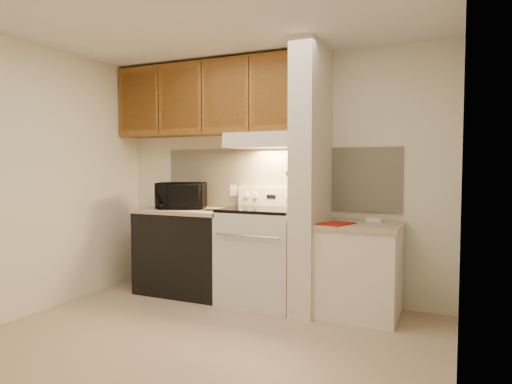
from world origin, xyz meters
The scene contains 50 objects.
floor centered at (0.00, 0.00, 0.00)m, with size 3.60×3.60×0.00m, color tan.
ceiling centered at (0.00, 0.00, 2.50)m, with size 3.60×3.60×0.00m, color white.
wall_back centered at (0.00, 1.50, 1.25)m, with size 3.60×0.02×2.50m, color #EDE8CB.
wall_left centered at (-1.80, 0.00, 1.25)m, with size 0.02×3.00×2.50m, color #EDE8CB.
wall_right centered at (1.80, 0.00, 1.25)m, with size 0.02×3.00×2.50m, color #EDE8CB.
backsplash centered at (0.00, 1.49, 1.24)m, with size 2.60×0.02×0.63m, color beige.
range_body centered at (0.00, 1.16, 0.46)m, with size 0.76×0.65×0.92m, color silver.
oven_window centered at (0.00, 0.84, 0.50)m, with size 0.50×0.01×0.30m, color black.
oven_handle centered at (0.00, 0.80, 0.72)m, with size 0.02×0.02×0.65m, color silver.
cooktop centered at (0.00, 1.16, 0.94)m, with size 0.74×0.64×0.03m, color black.
range_backguard centered at (0.00, 1.44, 1.05)m, with size 0.76×0.08×0.20m, color silver.
range_display centered at (0.00, 1.40, 1.05)m, with size 0.10×0.01×0.04m, color black.
range_knob_left_outer centered at (-0.28, 1.40, 1.05)m, with size 0.05×0.05×0.02m, color silver.
range_knob_left_inner centered at (-0.18, 1.40, 1.05)m, with size 0.05×0.05×0.02m, color silver.
range_knob_right_inner centered at (0.18, 1.40, 1.05)m, with size 0.05×0.05×0.02m, color silver.
range_knob_right_outer centered at (0.28, 1.40, 1.05)m, with size 0.05×0.05×0.02m, color silver.
dishwasher_front centered at (-0.88, 1.17, 0.43)m, with size 1.00×0.63×0.87m, color black.
left_countertop centered at (-0.88, 1.17, 0.89)m, with size 1.04×0.67×0.04m, color #B9A78C.
spoon_rest centered at (-0.48, 1.08, 0.92)m, with size 0.24×0.08×0.02m, color black.
teal_jar centered at (-1.23, 1.39, 0.96)m, with size 0.08×0.08×0.09m, color #1E6859.
outlet centered at (-0.48, 1.48, 1.10)m, with size 0.08×0.01×0.12m, color #F1E1CF.
microwave centered at (-0.94, 1.15, 1.05)m, with size 0.50×0.34×0.28m, color black.
partition_pillar centered at (0.51, 1.15, 1.25)m, with size 0.22×0.70×2.50m, color silver.
pillar_trim centered at (0.39, 1.15, 1.30)m, with size 0.01×0.70×0.04m, color brown.
knife_strip centered at (0.39, 1.10, 1.32)m, with size 0.02×0.42×0.04m, color black.
knife_blade_a centered at (0.38, 0.95, 1.22)m, with size 0.01×0.04×0.16m, color silver.
knife_handle_a centered at (0.38, 0.94, 1.37)m, with size 0.02×0.02×0.10m, color black.
knife_blade_b centered at (0.38, 1.02, 1.21)m, with size 0.01×0.04×0.18m, color silver.
knife_handle_b centered at (0.38, 1.01, 1.37)m, with size 0.02×0.02×0.10m, color black.
knife_blade_c centered at (0.38, 1.09, 1.20)m, with size 0.01×0.04×0.20m, color silver.
knife_handle_c centered at (0.38, 1.10, 1.37)m, with size 0.02×0.02×0.10m, color black.
knife_blade_d centered at (0.38, 1.18, 1.22)m, with size 0.01×0.04×0.16m, color silver.
knife_handle_d centered at (0.38, 1.17, 1.37)m, with size 0.02×0.02×0.10m, color black.
knife_blade_e centered at (0.38, 1.26, 1.21)m, with size 0.01×0.04×0.18m, color silver.
knife_handle_e centered at (0.38, 1.27, 1.37)m, with size 0.02×0.02×0.10m, color black.
oven_mitt centered at (0.38, 1.32, 1.21)m, with size 0.03×0.09×0.22m, color gray.
right_cab_base centered at (0.97, 1.15, 0.40)m, with size 0.70×0.60×0.81m, color #F1E1CF.
right_countertop centered at (0.97, 1.15, 0.83)m, with size 0.74×0.64×0.04m, color #B9A78C.
red_folder centered at (0.79, 1.00, 0.86)m, with size 0.23×0.31×0.01m, color #A71608.
white_box centered at (1.06, 1.33, 0.87)m, with size 0.13×0.09×0.04m, color white.
range_hood centered at (0.00, 1.28, 1.62)m, with size 0.78×0.44×0.15m, color #F1E1CF.
hood_lip centered at (0.00, 1.07, 1.58)m, with size 0.78×0.04×0.06m, color #F1E1CF.
upper_cabinets centered at (-0.69, 1.32, 2.08)m, with size 2.18×0.33×0.77m, color brown.
cab_door_a centered at (-1.51, 1.17, 2.08)m, with size 0.46×0.01×0.63m, color brown.
cab_gap_a centered at (-1.23, 1.16, 2.08)m, with size 0.01×0.01×0.73m, color black.
cab_door_b centered at (-0.96, 1.17, 2.08)m, with size 0.46×0.01×0.63m, color brown.
cab_gap_b centered at (-0.69, 1.16, 2.08)m, with size 0.01×0.01×0.73m, color black.
cab_door_c centered at (-0.42, 1.17, 2.08)m, with size 0.46×0.01×0.63m, color brown.
cab_gap_c centered at (-0.14, 1.16, 2.08)m, with size 0.01×0.01×0.73m, color black.
cab_door_d centered at (0.13, 1.17, 2.08)m, with size 0.46×0.01×0.63m, color brown.
Camera 1 is at (1.80, -2.97, 1.37)m, focal length 32.00 mm.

